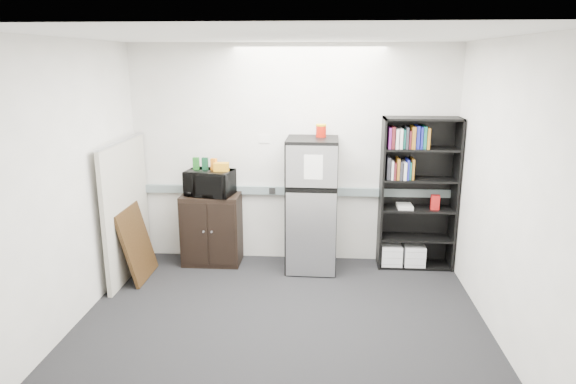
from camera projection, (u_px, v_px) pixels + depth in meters
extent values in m
plane|color=black|center=(281.00, 324.00, 5.01)|extent=(4.00, 4.00, 0.00)
cube|color=silver|center=(292.00, 155.00, 6.36)|extent=(4.00, 0.02, 2.70)
cube|color=silver|center=(506.00, 194.00, 4.54)|extent=(0.02, 3.50, 2.70)
cube|color=silver|center=(68.00, 186.00, 4.81)|extent=(0.02, 3.50, 2.70)
cube|color=white|center=(280.00, 36.00, 4.33)|extent=(4.00, 3.50, 0.02)
cube|color=gray|center=(292.00, 191.00, 6.45)|extent=(3.92, 0.05, 0.10)
cube|color=white|center=(264.00, 139.00, 6.33)|extent=(0.14, 0.00, 0.10)
cube|color=black|center=(381.00, 194.00, 6.21)|extent=(0.02, 0.34, 1.85)
cube|color=black|center=(455.00, 195.00, 6.15)|extent=(0.02, 0.34, 1.85)
cube|color=black|center=(416.00, 191.00, 6.34)|extent=(0.90, 0.02, 1.85)
cube|color=black|center=(423.00, 118.00, 5.95)|extent=(0.90, 0.34, 0.02)
cube|color=black|center=(413.00, 264.00, 6.41)|extent=(0.85, 0.32, 0.03)
cube|color=black|center=(415.00, 238.00, 6.32)|extent=(0.85, 0.32, 0.03)
cube|color=black|center=(417.00, 209.00, 6.23)|extent=(0.85, 0.32, 0.02)
cube|color=black|center=(419.00, 179.00, 6.14)|extent=(0.85, 0.32, 0.02)
cube|color=black|center=(421.00, 149.00, 6.04)|extent=(0.85, 0.32, 0.02)
cube|color=white|center=(391.00, 254.00, 6.39)|extent=(0.25, 0.30, 0.25)
cube|color=white|center=(414.00, 254.00, 6.37)|extent=(0.25, 0.30, 0.25)
cube|color=#A6A093|center=(127.00, 210.00, 5.98)|extent=(0.05, 1.30, 1.60)
cube|color=#B2B2B7|center=(121.00, 141.00, 5.78)|extent=(0.06, 1.30, 0.02)
cube|color=black|center=(212.00, 229.00, 6.42)|extent=(0.71, 0.45, 0.89)
cube|color=black|center=(194.00, 235.00, 6.21)|extent=(0.33, 0.01, 0.78)
cube|color=black|center=(222.00, 235.00, 6.19)|extent=(0.33, 0.01, 0.78)
cylinder|color=#B2B2B7|center=(203.00, 232.00, 6.18)|extent=(0.02, 0.02, 0.02)
cylinder|color=#B2B2B7|center=(212.00, 232.00, 6.17)|extent=(0.02, 0.02, 0.02)
imported|color=black|center=(210.00, 183.00, 6.25)|extent=(0.62, 0.47, 0.31)
cube|color=#1A5E1D|center=(196.00, 164.00, 6.24)|extent=(0.07, 0.06, 0.15)
cube|color=#0D3A1F|center=(205.00, 164.00, 6.23)|extent=(0.07, 0.05, 0.15)
cube|color=orange|center=(214.00, 164.00, 6.22)|extent=(0.08, 0.06, 0.14)
cube|color=orange|center=(221.00, 167.00, 6.17)|extent=(0.19, 0.11, 0.10)
cube|color=black|center=(312.00, 206.00, 6.18)|extent=(0.62, 0.62, 1.59)
cube|color=#B1B1B5|center=(312.00, 167.00, 5.74)|extent=(0.58, 0.03, 0.48)
cube|color=#B1B1B5|center=(311.00, 235.00, 5.94)|extent=(0.58, 0.03, 1.02)
cube|color=black|center=(311.00, 191.00, 5.79)|extent=(0.58, 0.02, 0.03)
cube|color=white|center=(313.00, 167.00, 5.72)|extent=(0.21, 0.01, 0.28)
cube|color=black|center=(313.00, 139.00, 5.97)|extent=(0.62, 0.62, 0.02)
cylinder|color=#AD1508|center=(321.00, 131.00, 6.06)|extent=(0.12, 0.12, 0.15)
cylinder|color=gold|center=(321.00, 123.00, 6.04)|extent=(0.12, 0.12, 0.02)
cube|color=black|center=(137.00, 243.00, 5.97)|extent=(0.25, 0.67, 0.85)
cube|color=beige|center=(139.00, 243.00, 5.97)|extent=(0.18, 0.57, 0.71)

